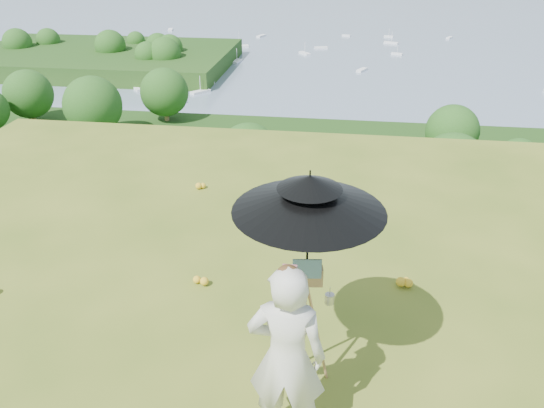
# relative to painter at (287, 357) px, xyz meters

# --- Properties ---
(ground) EXTENTS (14.00, 14.00, 0.00)m
(ground) POSITION_rel_painter_xyz_m (-0.61, 1.25, -0.93)
(ground) COLOR #50671D
(ground) RESTS_ON ground
(forest_slope) EXTENTS (140.00, 56.00, 22.00)m
(forest_slope) POSITION_rel_painter_xyz_m (-0.61, 36.25, -29.93)
(forest_slope) COLOR #11360E
(forest_slope) RESTS_ON bay_water
(shoreline_tier) EXTENTS (170.00, 28.00, 8.00)m
(shoreline_tier) POSITION_rel_painter_xyz_m (-0.61, 76.25, -36.93)
(shoreline_tier) COLOR slate
(shoreline_tier) RESTS_ON bay_water
(bay_water) EXTENTS (700.00, 700.00, 0.00)m
(bay_water) POSITION_rel_painter_xyz_m (-0.61, 241.25, -34.93)
(bay_water) COLOR slate
(bay_water) RESTS_ON ground
(peninsula) EXTENTS (90.00, 60.00, 12.00)m
(peninsula) POSITION_rel_painter_xyz_m (-75.61, 156.25, -29.93)
(peninsula) COLOR #11360E
(peninsula) RESTS_ON bay_water
(slope_trees) EXTENTS (110.00, 50.00, 6.00)m
(slope_trees) POSITION_rel_painter_xyz_m (-0.61, 36.25, -15.93)
(slope_trees) COLOR #1F4C16
(slope_trees) RESTS_ON forest_slope
(harbor_town) EXTENTS (110.00, 22.00, 5.00)m
(harbor_town) POSITION_rel_painter_xyz_m (-0.61, 76.25, -30.43)
(harbor_town) COLOR beige
(harbor_town) RESTS_ON shoreline_tier
(moored_boats) EXTENTS (140.00, 140.00, 0.70)m
(moored_boats) POSITION_rel_painter_xyz_m (-13.11, 162.25, -34.58)
(moored_boats) COLOR white
(moored_boats) RESTS_ON bay_water
(wildflowers) EXTENTS (10.00, 10.50, 0.12)m
(wildflowers) POSITION_rel_painter_xyz_m (-0.61, 1.50, -0.87)
(wildflowers) COLOR gold
(wildflowers) RESTS_ON ground
(painter) EXTENTS (0.69, 0.46, 1.85)m
(painter) POSITION_rel_painter_xyz_m (0.00, 0.00, 0.00)
(painter) COLOR beige
(painter) RESTS_ON ground
(field_easel) EXTENTS (0.67, 0.67, 1.57)m
(field_easel) POSITION_rel_painter_xyz_m (0.11, 0.60, -0.14)
(field_easel) COLOR olive
(field_easel) RESTS_ON ground
(sun_umbrella) EXTENTS (1.39, 1.39, 1.09)m
(sun_umbrella) POSITION_rel_painter_xyz_m (0.11, 0.63, 0.91)
(sun_umbrella) COLOR black
(sun_umbrella) RESTS_ON field_easel
(painter_cap) EXTENTS (0.20, 0.24, 0.10)m
(painter_cap) POSITION_rel_painter_xyz_m (0.00, 0.00, 0.87)
(painter_cap) COLOR #BC6772
(painter_cap) RESTS_ON painter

